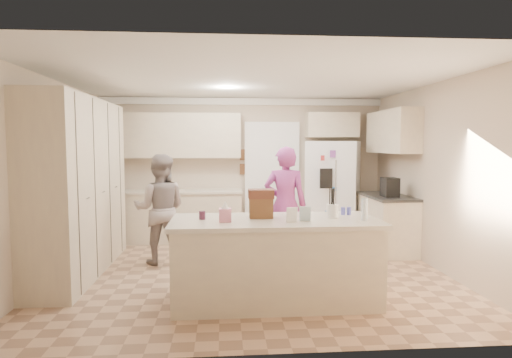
{
  "coord_description": "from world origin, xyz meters",
  "views": [
    {
      "loc": [
        -0.37,
        -5.71,
        1.74
      ],
      "look_at": [
        0.1,
        0.35,
        1.25
      ],
      "focal_mm": 30.0,
      "sensor_mm": 36.0,
      "label": 1
    }
  ],
  "objects": [
    {
      "name": "back_upper_cab",
      "position": [
        -1.15,
        2.12,
        1.9
      ],
      "size": [
        2.2,
        0.35,
        0.8
      ],
      "primitive_type": "cube",
      "color": "#C3B29A",
      "rests_on": "wall_back"
    },
    {
      "name": "fridge_handle_r",
      "position": [
        1.7,
        1.6,
        1.05
      ],
      "size": [
        0.02,
        0.02,
        0.85
      ],
      "primitive_type": "cylinder",
      "color": "silver",
      "rests_on": "refrigerator"
    },
    {
      "name": "right_upper_cab",
      "position": [
        2.43,
        1.2,
        1.95
      ],
      "size": [
        0.35,
        1.5,
        0.7
      ],
      "primitive_type": "cube",
      "color": "#C3B29A",
      "rests_on": "wall_right"
    },
    {
      "name": "greeting_card_b",
      "position": [
        0.5,
        -1.25,
        1.01
      ],
      "size": [
        0.12,
        0.05,
        0.16
      ],
      "primitive_type": "cube",
      "rotation": [
        0.15,
        0.0,
        -0.1
      ],
      "color": "silver",
      "rests_on": "island_top"
    },
    {
      "name": "jam_jar",
      "position": [
        -0.6,
        -1.05,
        0.97
      ],
      "size": [
        0.07,
        0.07,
        0.09
      ],
      "primitive_type": "cylinder",
      "color": "#59263F",
      "rests_on": "island_top"
    },
    {
      "name": "wall_left",
      "position": [
        -2.61,
        0.0,
        1.3
      ],
      "size": [
        0.02,
        4.6,
        2.6
      ],
      "primitive_type": "cube",
      "color": "#C6B299",
      "rests_on": "ground"
    },
    {
      "name": "dollhouse_body",
      "position": [
        0.05,
        -1.0,
        1.04
      ],
      "size": [
        0.26,
        0.18,
        0.22
      ],
      "primitive_type": "cube",
      "color": "brown",
      "rests_on": "island_top"
    },
    {
      "name": "wall_back",
      "position": [
        0.0,
        2.31,
        1.3
      ],
      "size": [
        5.2,
        0.02,
        2.6
      ],
      "primitive_type": "cube",
      "color": "#C6B299",
      "rests_on": "ground"
    },
    {
      "name": "wall_front",
      "position": [
        0.0,
        -2.31,
        1.3
      ],
      "size": [
        5.2,
        0.02,
        2.6
      ],
      "primitive_type": "cube",
      "color": "#C6B299",
      "rests_on": "ground"
    },
    {
      "name": "back_countertop",
      "position": [
        -1.15,
        1.99,
        0.9
      ],
      "size": [
        2.24,
        0.63,
        0.04
      ],
      "primitive_type": "cube",
      "color": "beige",
      "rests_on": "back_base_cab"
    },
    {
      "name": "over_fridge_cab",
      "position": [
        1.65,
        2.12,
        2.1
      ],
      "size": [
        0.95,
        0.35,
        0.45
      ],
      "primitive_type": "cube",
      "color": "#C3B29A",
      "rests_on": "wall_back"
    },
    {
      "name": "fridge_seam",
      "position": [
        1.65,
        1.62,
        0.9
      ],
      "size": [
        0.02,
        0.02,
        1.78
      ],
      "primitive_type": "cube",
      "color": "gray",
      "rests_on": "refrigerator"
    },
    {
      "name": "doorway_casing",
      "position": [
        0.55,
        2.24,
        1.05
      ],
      "size": [
        1.02,
        0.03,
        2.22
      ],
      "primitive_type": "cube",
      "color": "white",
      "rests_on": "floor"
    },
    {
      "name": "water_bottle",
      "position": [
        1.15,
        -1.25,
        1.04
      ],
      "size": [
        0.07,
        0.07,
        0.24
      ],
      "primitive_type": "cylinder",
      "color": "silver",
      "rests_on": "island_top"
    },
    {
      "name": "coffee_maker",
      "position": [
        2.25,
        0.8,
        1.07
      ],
      "size": [
        0.22,
        0.28,
        0.3
      ],
      "primitive_type": "cube",
      "color": "black",
      "rests_on": "right_countertop"
    },
    {
      "name": "right_countertop",
      "position": [
        2.29,
        1.0,
        0.9
      ],
      "size": [
        0.63,
        1.24,
        0.04
      ],
      "primitive_type": "cube",
      "color": "#2D2B28",
      "rests_on": "right_base_cab"
    },
    {
      "name": "island_top",
      "position": [
        0.2,
        -1.1,
        0.9
      ],
      "size": [
        2.28,
        0.96,
        0.05
      ],
      "primitive_type": "cube",
      "color": "beige",
      "rests_on": "island_base"
    },
    {
      "name": "wall_frame_upper",
      "position": [
        0.02,
        2.27,
        1.55
      ],
      "size": [
        0.15,
        0.02,
        0.2
      ],
      "primitive_type": "cube",
      "color": "brown",
      "rests_on": "wall_back"
    },
    {
      "name": "shaker_pepper",
      "position": [
        1.09,
        -0.88,
        0.97
      ],
      "size": [
        0.05,
        0.05,
        0.09
      ],
      "primitive_type": "cylinder",
      "color": "#484CB2",
      "rests_on": "island_top"
    },
    {
      "name": "pantry_bank",
      "position": [
        -2.3,
        0.2,
        1.18
      ],
      "size": [
        0.6,
        2.6,
        2.35
      ],
      "primitive_type": "cube",
      "color": "#C3B29A",
      "rests_on": "floor"
    },
    {
      "name": "greeting_card_a",
      "position": [
        0.35,
        -1.3,
        1.01
      ],
      "size": [
        0.12,
        0.06,
        0.16
      ],
      "primitive_type": "cube",
      "rotation": [
        0.15,
        0.0,
        0.2
      ],
      "color": "white",
      "rests_on": "island_top"
    },
    {
      "name": "teen_girl",
      "position": [
        0.54,
        0.47,
        0.86
      ],
      "size": [
        0.7,
        0.54,
        1.71
      ],
      "primitive_type": "imported",
      "rotation": [
        0.0,
        0.0,
        2.92
      ],
      "color": "#A04288",
      "rests_on": "floor"
    },
    {
      "name": "wall_frame_lower",
      "position": [
        0.02,
        2.27,
        1.28
      ],
      "size": [
        0.15,
        0.02,
        0.2
      ],
      "primitive_type": "cube",
      "color": "brown",
      "rests_on": "wall_back"
    },
    {
      "name": "fridge_handle_l",
      "position": [
        1.6,
        1.6,
        1.05
      ],
      "size": [
        0.02,
        0.02,
        0.85
      ],
      "primitive_type": "cylinder",
      "color": "silver",
      "rests_on": "refrigerator"
    },
    {
      "name": "shaker_salt",
      "position": [
        1.02,
        -0.88,
        0.97
      ],
      "size": [
        0.05,
        0.05,
        0.09
      ],
      "primitive_type": "cylinder",
      "color": "#484CB2",
      "rests_on": "island_top"
    },
    {
      "name": "back_base_cab",
      "position": [
        -1.15,
        2.0,
        0.44
      ],
      "size": [
        2.2,
        0.6,
        0.88
      ],
      "primitive_type": "cube",
      "color": "#C3B29A",
      "rests_on": "floor"
    },
    {
      "name": "tissue_box",
      "position": [
        -0.35,
        -1.2,
        1.0
      ],
      "size": [
        0.13,
        0.13,
        0.14
      ],
      "primitive_type": "cube",
      "color": "pink",
      "rests_on": "island_top"
    },
    {
      "name": "fridge_dispenser",
      "position": [
        1.43,
        1.61,
        1.15
      ],
      "size": [
        0.22,
        0.03,
        0.35
      ],
      "primitive_type": "cube",
      "color": "black",
      "rests_on": "refrigerator"
    },
    {
      "name": "right_base_cab",
      "position": [
        2.3,
        1.0,
        0.44
      ],
      "size": [
        0.6,
        1.2,
        0.88
      ],
      "primitive_type": "cube",
      "color": "#C3B29A",
      "rests_on": "floor"
    },
    {
      "name": "utensil_crock",
      "position": [
        0.85,
        -1.05,
        1.0
      ],
      "size": [
        0.13,
        0.13,
        0.15
      ],
      "primitive_type": "cylinder",
      "color": "white",
      "rests_on": "island_top"
    },
    {
      "name": "floor",
      "position": [
        0.0,
        0.0,
        -0.01
      ],
      "size": [
        5.2,
        4.6,
        0.02
      ],
      "primitive_type": "cube",
      "color": "tan",
      "rests_on": "ground"
    },
    {
      "name": "refrigerator",
      "position": [
        1.65,
        1.97,
        0.9
      ],
      "size": [
        1.11,
        1.0,
        1.8
      ],
      "primitive_type": "cube",
      "rotation": [
        0.0,
        0.0,
        -0.42
      ],
      "color": "white",
      "rests_on": "floor"
    },
    {
      "name": "tissue_plume",
      "position": [
        -0.35,
        -1.2,
        1.1
      ],
      "size": [
        0.08,
        0.08,
        0.08
      ],
      "primitive_type": "cone",
      "color": "white",
      "rests_on": "tissue_box"
    },
    {
      "name": "dollhouse_roof",
      "position": [
        0.05,
        -1.0,
        1.2
      ],
      "size": [
        0.28,
        0.2,
        0.1
      ],
      "primitive_type": "cube",
      "color": "#592D1E",
      "rests_on": "dollhouse_body"
    },
    {
      "name": "doorway_opening",
      "position": [
        0.55,
        2.28,
        1.05
      ],
      "size": [
        0.9,
        0.06,
        2.1
      ],
      "primitive_type": "cube",
      "color": "black",
      "rests_on": "floor"
    },
    {
      "name": "ceiling",
      "position": [
        0.0,
        0.0,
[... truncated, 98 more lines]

